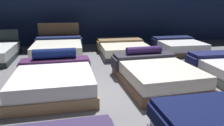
{
  "coord_description": "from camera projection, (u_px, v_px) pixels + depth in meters",
  "views": [
    {
      "loc": [
        -0.73,
        -4.25,
        1.81
      ],
      "look_at": [
        0.24,
        0.61,
        0.39
      ],
      "focal_mm": 34.15,
      "sensor_mm": 36.0,
      "label": 1
    }
  ],
  "objects": [
    {
      "name": "ground_plane",
      "position": [
        107.0,
        89.0,
        4.64
      ],
      "size": [
        18.0,
        18.0,
        0.02
      ],
      "primitive_type": "cube",
      "color": "slate"
    },
    {
      "name": "showroom_back_wall",
      "position": [
        85.0,
        4.0,
        9.03
      ],
      "size": [
        18.0,
        0.06,
        3.5
      ],
      "primitive_type": "cube",
      "color": "navy",
      "rests_on": "ground_plane"
    },
    {
      "name": "bed_5",
      "position": [
        54.0,
        79.0,
        4.48
      ],
      "size": [
        1.65,
        2.01,
        0.75
      ],
      "rotation": [
        0.0,
        0.0,
        0.01
      ],
      "color": "#987653",
      "rests_on": "ground_plane"
    },
    {
      "name": "bed_6",
      "position": [
        155.0,
        73.0,
        4.86
      ],
      "size": [
        1.65,
        2.21,
        0.72
      ],
      "rotation": [
        0.0,
        0.0,
        0.04
      ],
      "color": "brown",
      "rests_on": "ground_plane"
    },
    {
      "name": "bed_9",
      "position": [
        58.0,
        49.0,
        7.16
      ],
      "size": [
        1.67,
        2.21,
        1.06
      ],
      "rotation": [
        0.0,
        0.0,
        -0.02
      ],
      "color": "brown",
      "rests_on": "ground_plane"
    },
    {
      "name": "bed_10",
      "position": [
        123.0,
        48.0,
        7.67
      ],
      "size": [
        1.75,
        2.18,
        0.46
      ],
      "rotation": [
        0.0,
        0.0,
        -0.02
      ],
      "color": "#2B3139",
      "rests_on": "ground_plane"
    },
    {
      "name": "bed_11",
      "position": [
        177.0,
        46.0,
        8.06
      ],
      "size": [
        1.64,
        1.98,
        0.49
      ],
      "rotation": [
        0.0,
        0.0,
        -0.03
      ],
      "color": "#4F3C2A",
      "rests_on": "ground_plane"
    }
  ]
}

